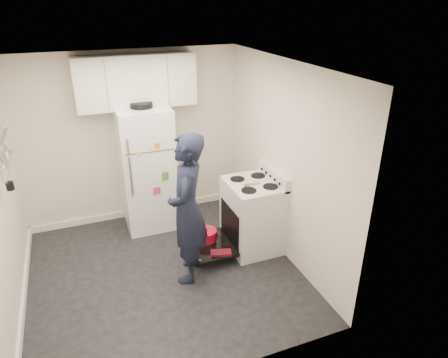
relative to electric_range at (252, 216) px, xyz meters
name	(u,v)px	position (x,y,z in m)	size (l,w,h in m)	color
room	(154,185)	(-1.29, -0.12, 0.74)	(3.21, 3.21, 2.51)	black
electric_range	(252,216)	(0.00, 0.00, 0.00)	(0.66, 0.76, 1.10)	silver
open_oven_door	(209,241)	(-0.60, 0.05, -0.28)	(0.55, 0.71, 0.22)	black
refrigerator	(147,168)	(-1.15, 1.10, 0.43)	(0.72, 0.74, 1.85)	white
upper_cabinets	(136,81)	(-1.16, 1.28, 1.63)	(1.60, 0.33, 0.70)	silver
wall_shelf_rack	(1,149)	(-2.78, 0.34, 1.21)	(0.14, 0.60, 0.61)	#B2B2B7
person	(187,209)	(-0.96, -0.29, 0.45)	(0.67, 0.44, 1.83)	black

